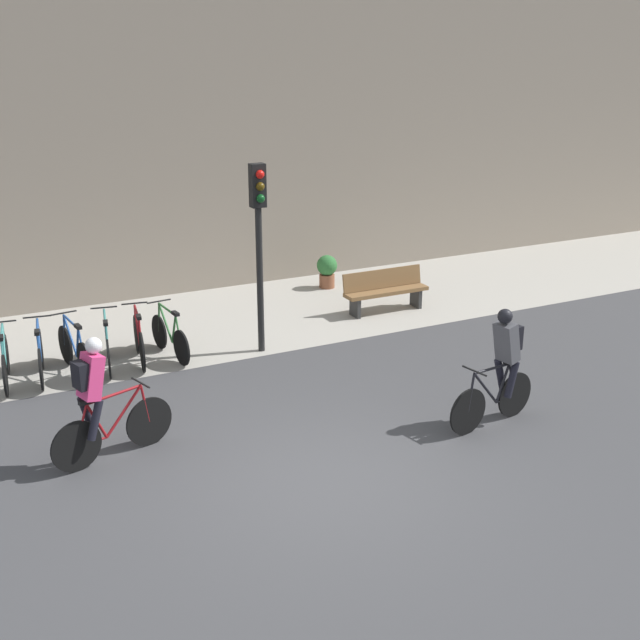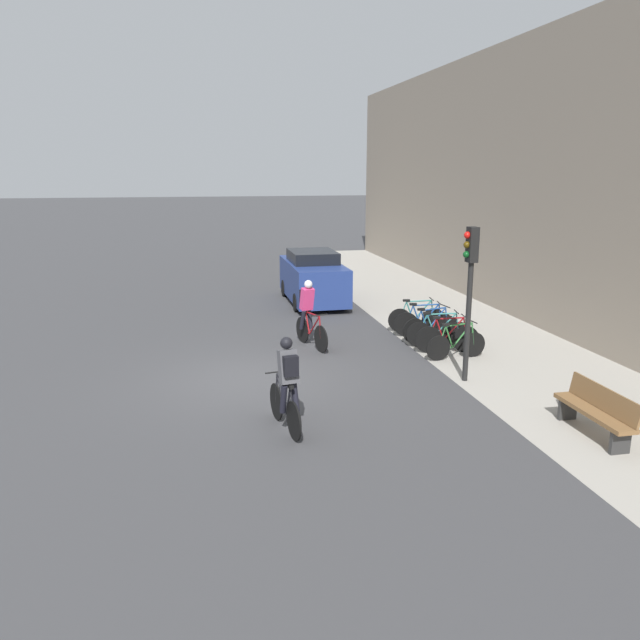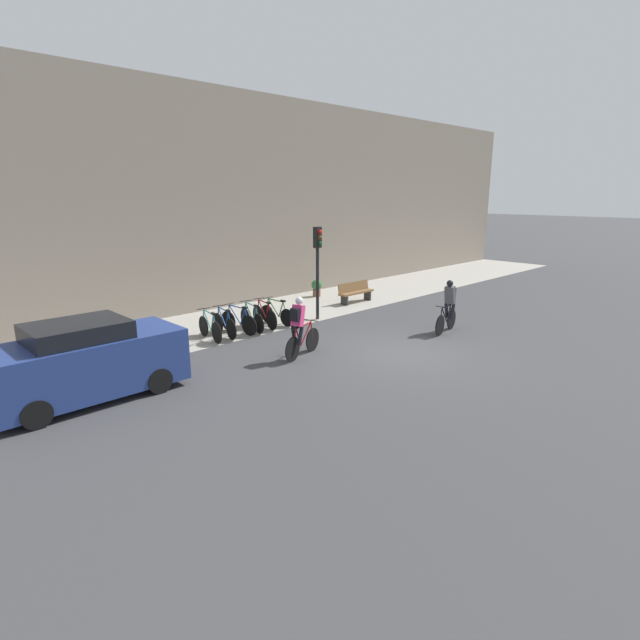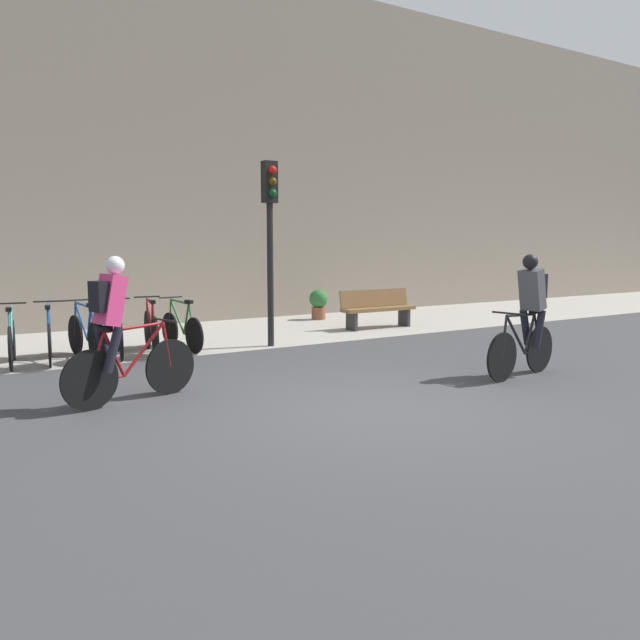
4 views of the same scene
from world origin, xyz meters
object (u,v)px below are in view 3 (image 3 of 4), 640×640
at_px(traffic_light_pole, 318,256).
at_px(cyclist_grey, 449,305).
at_px(parked_bike_1, 225,324).
at_px(parked_bike_2, 239,322).
at_px(parked_bike_5, 277,314).
at_px(parked_bike_0, 210,328).
at_px(parked_bike_4, 265,316).
at_px(parked_car, 85,362).
at_px(parked_bike_3, 252,319).
at_px(potted_plant, 317,287).
at_px(bench, 355,292).
at_px(cyclist_pink, 299,326).

bearing_deg(traffic_light_pole, cyclist_grey, -65.22).
bearing_deg(parked_bike_1, parked_bike_2, -0.04).
bearing_deg(parked_bike_2, parked_bike_5, -0.02).
xyz_separation_m(parked_bike_0, parked_bike_5, (2.81, -0.00, -0.02)).
distance_m(parked_bike_4, parked_car, 7.25).
xyz_separation_m(parked_bike_1, parked_car, (-5.22, -2.18, 0.49)).
distance_m(parked_bike_3, potted_plant, 6.29).
bearing_deg(bench, cyclist_grey, -103.22).
distance_m(parked_bike_0, bench, 7.70).
relative_size(parked_bike_2, traffic_light_pole, 0.50).
bearing_deg(parked_bike_3, cyclist_grey, -45.71).
height_order(parked_bike_0, traffic_light_pole, traffic_light_pole).
xyz_separation_m(parked_bike_0, parked_bike_2, (1.13, -0.00, 0.00)).
bearing_deg(potted_plant, parked_car, -158.17).
bearing_deg(parked_bike_2, potted_plant, 22.92).
bearing_deg(parked_bike_1, parked_car, -157.36).
distance_m(traffic_light_pole, potted_plant, 4.76).
bearing_deg(parked_bike_5, parked_bike_0, 179.98).
xyz_separation_m(parked_bike_1, parked_bike_4, (1.69, 0.00, 0.00)).
bearing_deg(cyclist_grey, parked_bike_5, 126.61).
distance_m(cyclist_grey, parked_car, 11.39).
bearing_deg(bench, parked_bike_0, -176.15).
xyz_separation_m(parked_bike_0, parked_bike_4, (2.25, 0.00, 0.01)).
bearing_deg(parked_bike_5, cyclist_grey, -53.39).
bearing_deg(parked_bike_0, parked_bike_4, 0.01).
distance_m(parked_bike_0, traffic_light_pole, 4.86).
relative_size(parked_bike_2, parked_car, 0.40).
bearing_deg(parked_bike_1, parked_bike_0, -179.99).
relative_size(cyclist_grey, bench, 0.95).
bearing_deg(cyclist_pink, parked_car, 167.46).
bearing_deg(cyclist_grey, parked_bike_1, 140.37).
distance_m(traffic_light_pole, bench, 3.93).
distance_m(parked_bike_0, parked_bike_2, 1.13).
bearing_deg(parked_bike_0, cyclist_grey, -37.08).
height_order(traffic_light_pole, bench, traffic_light_pole).
bearing_deg(parked_bike_2, traffic_light_pole, -8.52).
height_order(parked_bike_0, parked_bike_2, parked_bike_2).
height_order(bench, parked_car, parked_car).
height_order(parked_bike_1, parked_car, parked_car).
distance_m(parked_bike_1, parked_bike_5, 2.25).
relative_size(parked_bike_1, parked_bike_3, 0.98).
distance_m(parked_bike_2, parked_bike_3, 0.56).
bearing_deg(parked_bike_3, parked_bike_2, 179.95).
bearing_deg(parked_bike_2, parked_car, -159.38).
xyz_separation_m(parked_bike_5, bench, (4.86, 0.52, 0.08)).
bearing_deg(parked_car, traffic_light_pole, 10.53).
xyz_separation_m(cyclist_grey, parked_bike_2, (-5.29, 4.85, -0.54)).
xyz_separation_m(parked_bike_2, bench, (6.55, 0.52, 0.07)).
distance_m(cyclist_pink, parked_bike_5, 3.97).
xyz_separation_m(cyclist_grey, bench, (1.26, 5.37, -0.47)).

